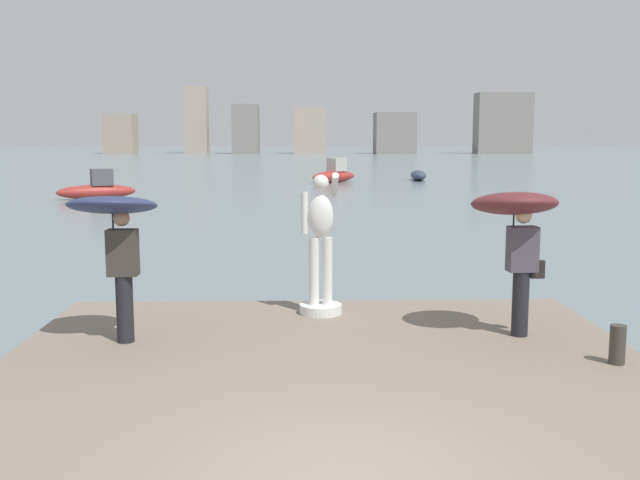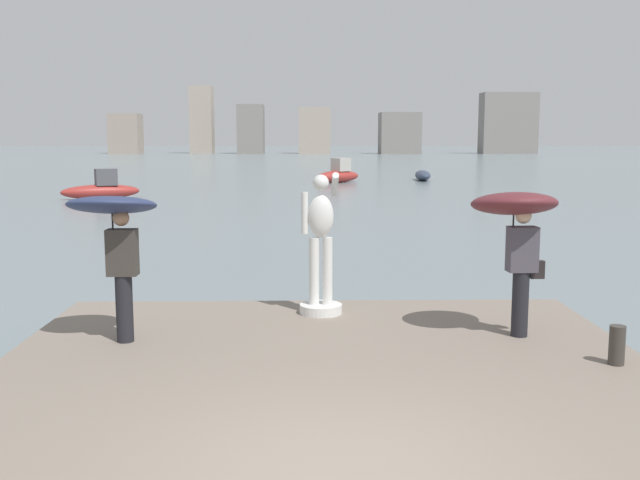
# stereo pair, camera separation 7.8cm
# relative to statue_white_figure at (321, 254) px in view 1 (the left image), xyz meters

# --- Properties ---
(ground_plane) EXTENTS (400.00, 400.00, 0.00)m
(ground_plane) POSITION_rel_statue_white_figure_xyz_m (-0.02, 34.63, -1.31)
(ground_plane) COLOR slate
(pier) EXTENTS (7.82, 9.24, 0.40)m
(pier) POSITION_rel_statue_white_figure_xyz_m (-0.02, -3.75, -1.11)
(pier) COLOR slate
(pier) RESTS_ON ground
(statue_white_figure) EXTENTS (0.64, 0.88, 2.13)m
(statue_white_figure) POSITION_rel_statue_white_figure_xyz_m (0.00, 0.00, 0.00)
(statue_white_figure) COLOR silver
(statue_white_figure) RESTS_ON pier
(onlooker_left) EXTENTS (1.14, 1.16, 1.98)m
(onlooker_left) POSITION_rel_statue_white_figure_xyz_m (-2.68, -1.47, 0.64)
(onlooker_left) COLOR black
(onlooker_left) RESTS_ON pier
(onlooker_right) EXTENTS (1.18, 1.21, 2.00)m
(onlooker_right) POSITION_rel_statue_white_figure_xyz_m (2.54, -1.32, 0.67)
(onlooker_right) COLOR black
(onlooker_right) RESTS_ON pier
(mooring_bollard) EXTENTS (0.19, 0.19, 0.47)m
(mooring_bollard) POSITION_rel_statue_white_figure_xyz_m (3.41, -2.61, -0.68)
(mooring_bollard) COLOR #38332D
(mooring_bollard) RESTS_ON pier
(boat_mid) EXTENTS (3.88, 2.41, 1.48)m
(boat_mid) POSITION_rel_statue_white_figure_xyz_m (-10.24, 25.54, -0.82)
(boat_mid) COLOR #9E2D28
(boat_mid) RESTS_ON ground
(boat_far) EXTENTS (3.59, 3.53, 1.63)m
(boat_far) POSITION_rel_statue_white_figure_xyz_m (2.07, 38.23, -0.76)
(boat_far) COLOR #9E2D28
(boat_far) RESTS_ON ground
(boat_leftward) EXTENTS (1.33, 4.12, 0.69)m
(boat_leftward) POSITION_rel_statue_white_figure_xyz_m (8.14, 40.77, -0.97)
(boat_leftward) COLOR #2D384C
(boat_leftward) RESTS_ON ground
(distant_skyline) EXTENTS (76.47, 9.75, 12.10)m
(distant_skyline) POSITION_rel_statue_white_figure_xyz_m (5.87, 122.53, 3.29)
(distant_skyline) COLOR gray
(distant_skyline) RESTS_ON ground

